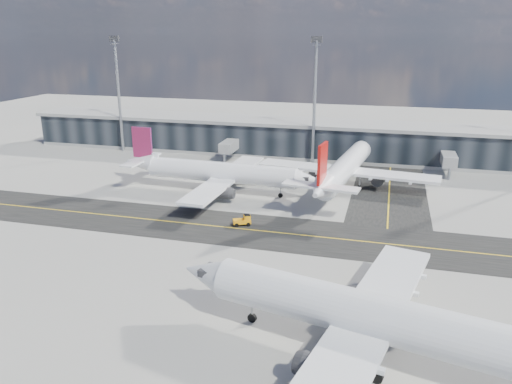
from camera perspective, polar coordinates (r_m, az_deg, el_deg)
ground at (r=74.81m, az=0.70°, el=-5.69°), size 300.00×300.00×0.00m
taxiway_lanes at (r=83.79m, az=5.13°, el=-3.10°), size 180.00×63.00×0.03m
terminal_concourse at (r=125.22m, az=7.04°, el=5.86°), size 152.00×19.80×8.80m
floodlight_masts at (r=116.55m, az=6.73°, el=10.73°), size 102.50×0.70×28.90m
airliner_af at (r=96.85m, az=-4.32°, el=2.26°), size 39.82×33.92×11.81m
airliner_redtail at (r=100.12m, az=10.11°, el=2.71°), size 36.49×42.67×12.64m
airliner_near at (r=49.27m, az=14.47°, el=-14.01°), size 44.30×38.05×13.22m
baggage_tug at (r=80.58m, az=-1.43°, el=-3.23°), size 3.12×2.38×1.77m
service_van at (r=113.76m, az=9.25°, el=2.78°), size 4.51×5.45×1.38m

